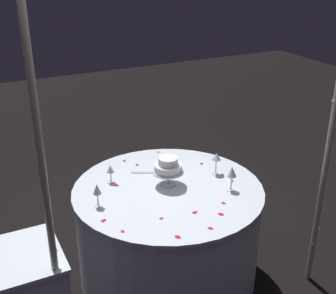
# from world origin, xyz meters

# --- Properties ---
(ground_plane) EXTENTS (12.00, 12.00, 0.00)m
(ground_plane) POSITION_xyz_m (0.00, 0.00, 0.00)
(ground_plane) COLOR black
(decorative_arch) EXTENTS (1.87, 0.06, 2.51)m
(decorative_arch) POSITION_xyz_m (-0.00, 0.52, 1.57)
(decorative_arch) COLOR #B7B29E
(decorative_arch) RESTS_ON ground
(main_table) EXTENTS (1.32, 1.32, 0.73)m
(main_table) POSITION_xyz_m (0.00, 0.00, 0.37)
(main_table) COLOR silver
(main_table) RESTS_ON ground
(tiered_cake) EXTENTS (0.22, 0.22, 0.21)m
(tiered_cake) POSITION_xyz_m (-0.02, -0.05, 0.87)
(tiered_cake) COLOR silver
(tiered_cake) RESTS_ON main_table
(wine_glass_0) EXTENTS (0.07, 0.07, 0.17)m
(wine_glass_0) POSITION_xyz_m (-0.41, -0.04, 0.86)
(wine_glass_0) COLOR silver
(wine_glass_0) RESTS_ON main_table
(wine_glass_1) EXTENTS (0.06, 0.06, 0.13)m
(wine_glass_1) POSITION_xyz_m (0.32, -0.26, 0.83)
(wine_glass_1) COLOR silver
(wine_glass_1) RESTS_ON main_table
(wine_glass_2) EXTENTS (0.06, 0.06, 0.16)m
(wine_glass_2) POSITION_xyz_m (0.51, 0.01, 0.85)
(wine_glass_2) COLOR silver
(wine_glass_2) RESTS_ON main_table
(wine_glass_3) EXTENTS (0.06, 0.06, 0.18)m
(wine_glass_3) POSITION_xyz_m (-0.38, 0.21, 0.86)
(wine_glass_3) COLOR silver
(wine_glass_3) RESTS_ON main_table
(cake_knife) EXTENTS (0.27, 0.15, 0.01)m
(cake_knife) POSITION_xyz_m (-0.01, -0.25, 0.74)
(cake_knife) COLOR silver
(cake_knife) RESTS_ON main_table
(rose_petal_0) EXTENTS (0.04, 0.04, 0.00)m
(rose_petal_0) POSITION_xyz_m (-0.23, 0.34, 0.73)
(rose_petal_0) COLOR red
(rose_petal_0) RESTS_ON main_table
(rose_petal_1) EXTENTS (0.02, 0.03, 0.00)m
(rose_petal_1) POSITION_xyz_m (0.47, 0.35, 0.73)
(rose_petal_1) COLOR red
(rose_petal_1) RESTS_ON main_table
(rose_petal_2) EXTENTS (0.04, 0.04, 0.00)m
(rose_petal_2) POSITION_xyz_m (-0.01, 0.55, 0.73)
(rose_petal_2) COLOR red
(rose_petal_2) RESTS_ON main_table
(rose_petal_3) EXTENTS (0.04, 0.04, 0.00)m
(rose_petal_3) POSITION_xyz_m (0.05, -0.43, 0.73)
(rose_petal_3) COLOR red
(rose_petal_3) RESTS_ON main_table
(rose_petal_4) EXTENTS (0.04, 0.04, 0.00)m
(rose_petal_4) POSITION_xyz_m (0.31, -0.19, 0.73)
(rose_petal_4) COLOR red
(rose_petal_4) RESTS_ON main_table
(rose_petal_5) EXTENTS (0.03, 0.03, 0.00)m
(rose_petal_5) POSITION_xyz_m (-0.19, -0.57, 0.73)
(rose_petal_5) COLOR red
(rose_petal_5) RESTS_ON main_table
(rose_petal_6) EXTENTS (0.04, 0.04, 0.00)m
(rose_petal_6) POSITION_xyz_m (-0.01, 0.36, 0.73)
(rose_petal_6) COLOR red
(rose_petal_6) RESTS_ON main_table
(rose_petal_7) EXTENTS (0.04, 0.05, 0.00)m
(rose_petal_7) POSITION_xyz_m (0.21, 0.54, 0.73)
(rose_petal_7) COLOR red
(rose_petal_7) RESTS_ON main_table
(rose_petal_8) EXTENTS (0.03, 0.03, 0.00)m
(rose_petal_8) POSITION_xyz_m (-0.45, 0.11, 0.73)
(rose_petal_8) COLOR red
(rose_petal_8) RESTS_ON main_table
(rose_petal_9) EXTENTS (0.03, 0.02, 0.00)m
(rose_petal_9) POSITION_xyz_m (0.21, 0.32, 0.73)
(rose_petal_9) COLOR red
(rose_petal_9) RESTS_ON main_table
(rose_petal_10) EXTENTS (0.03, 0.03, 0.00)m
(rose_petal_10) POSITION_xyz_m (-0.45, 0.00, 0.73)
(rose_petal_10) COLOR red
(rose_petal_10) RESTS_ON main_table
(rose_petal_11) EXTENTS (0.05, 0.04, 0.00)m
(rose_petal_11) POSITION_xyz_m (0.53, 0.19, 0.73)
(rose_petal_11) COLOR red
(rose_petal_11) RESTS_ON main_table
(rose_petal_12) EXTENTS (0.03, 0.04, 0.00)m
(rose_petal_12) POSITION_xyz_m (-0.40, -0.23, 0.73)
(rose_petal_12) COLOR red
(rose_petal_12) RESTS_ON main_table
(rose_petal_13) EXTENTS (0.04, 0.05, 0.00)m
(rose_petal_13) POSITION_xyz_m (-0.15, 0.45, 0.73)
(rose_petal_13) COLOR red
(rose_petal_13) RESTS_ON main_table
(rose_petal_14) EXTENTS (0.03, 0.04, 0.00)m
(rose_petal_14) POSITION_xyz_m (0.11, -0.54, 0.73)
(rose_petal_14) COLOR red
(rose_petal_14) RESTS_ON main_table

